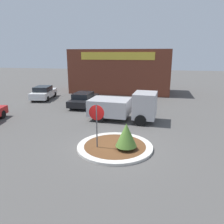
# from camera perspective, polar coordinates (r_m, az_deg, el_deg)

# --- Properties ---
(ground_plane) EXTENTS (120.00, 120.00, 0.00)m
(ground_plane) POSITION_cam_1_polar(r_m,az_deg,el_deg) (12.41, 0.77, -9.33)
(ground_plane) COLOR #514F4C
(traffic_island) EXTENTS (4.23, 4.23, 0.14)m
(traffic_island) POSITION_cam_1_polar(r_m,az_deg,el_deg) (12.38, 0.77, -9.03)
(traffic_island) COLOR beige
(traffic_island) RESTS_ON ground_plane
(stop_sign) EXTENTS (0.83, 0.07, 2.54)m
(stop_sign) POSITION_cam_1_polar(r_m,az_deg,el_deg) (11.60, -4.04, -1.68)
(stop_sign) COLOR #4C4C51
(stop_sign) RESTS_ON ground_plane
(island_shrub) EXTENTS (1.14, 1.14, 1.44)m
(island_shrub) POSITION_cam_1_polar(r_m,az_deg,el_deg) (11.65, 3.75, -5.97)
(island_shrub) COLOR brown
(island_shrub) RESTS_ON traffic_island
(utility_truck) EXTENTS (5.28, 2.69, 2.28)m
(utility_truck) POSITION_cam_1_polar(r_m,az_deg,el_deg) (17.06, 3.31, 1.47)
(utility_truck) COLOR #B2B2B7
(utility_truck) RESTS_ON ground_plane
(storefront_building) EXTENTS (12.84, 6.07, 5.62)m
(storefront_building) POSITION_cam_1_polar(r_m,az_deg,el_deg) (29.99, 2.37, 10.66)
(storefront_building) COLOR brown
(storefront_building) RESTS_ON ground_plane
(parked_sedan_black) EXTENTS (1.89, 4.81, 1.36)m
(parked_sedan_black) POSITION_cam_1_polar(r_m,az_deg,el_deg) (22.07, -7.38, 3.37)
(parked_sedan_black) COLOR black
(parked_sedan_black) RESTS_ON ground_plane
(parked_sedan_white) EXTENTS (2.56, 4.73, 1.49)m
(parked_sedan_white) POSITION_cam_1_polar(r_m,az_deg,el_deg) (26.44, -17.42, 4.86)
(parked_sedan_white) COLOR silver
(parked_sedan_white) RESTS_ON ground_plane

